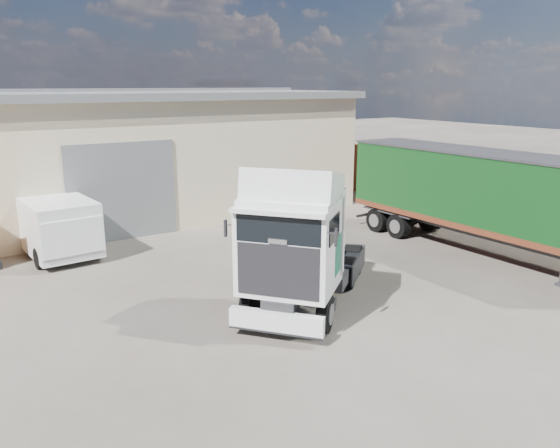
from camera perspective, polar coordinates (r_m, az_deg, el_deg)
ground at (r=13.59m, az=5.62°, el=-10.10°), size 120.00×120.00×0.00m
brick_boundary_wall at (r=25.19m, az=17.95°, el=3.73°), size 0.35×26.00×2.50m
tractor_unit at (r=13.61m, az=1.97°, el=-2.74°), size 5.67×5.24×3.83m
box_trailer at (r=19.52m, az=20.46°, el=3.16°), size 2.49×10.48×3.47m
panel_van at (r=20.04m, az=-22.60°, el=0.00°), size 2.33×4.94×1.96m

